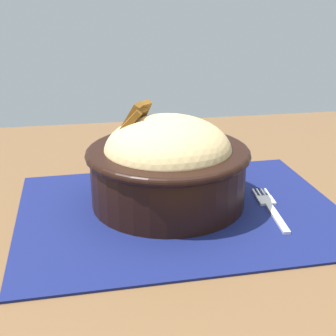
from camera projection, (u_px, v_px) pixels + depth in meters
table at (177, 245)px, 0.66m from camera, size 1.29×0.88×0.71m
placemat at (182, 211)px, 0.62m from camera, size 0.43×0.32×0.00m
bowl at (168, 163)px, 0.62m from camera, size 0.22×0.22×0.14m
fork at (270, 207)px, 0.62m from camera, size 0.03×0.13×0.00m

